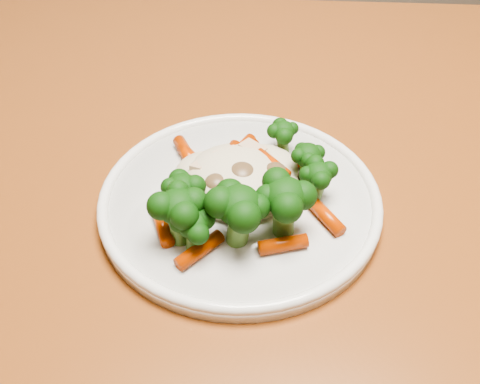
% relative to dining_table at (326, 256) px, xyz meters
% --- Properties ---
extents(dining_table, '(1.36, 1.10, 0.75)m').
position_rel_dining_table_xyz_m(dining_table, '(0.00, 0.00, 0.00)').
color(dining_table, '#965022').
rests_on(dining_table, ground).
extents(plate, '(0.25, 0.25, 0.01)m').
position_rel_dining_table_xyz_m(plate, '(-0.10, -0.01, 0.11)').
color(plate, white).
rests_on(plate, dining_table).
extents(meal, '(0.17, 0.17, 0.05)m').
position_rel_dining_table_xyz_m(meal, '(-0.10, -0.02, 0.13)').
color(meal, beige).
rests_on(meal, plate).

